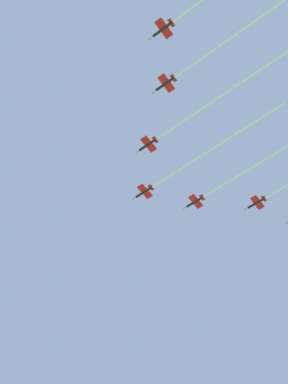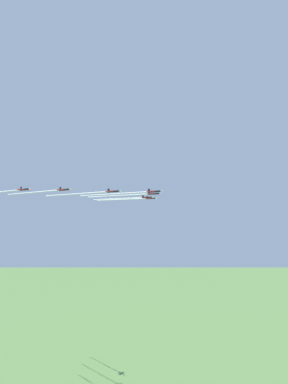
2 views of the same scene
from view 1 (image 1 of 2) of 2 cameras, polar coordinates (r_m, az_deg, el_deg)
jet_lead at (r=222.34m, az=5.07°, el=3.20°), size 8.22×74.41×2.24m
jet_port_inner at (r=212.80m, az=5.66°, el=8.51°), size 8.15×73.35×2.24m
jet_starboard_inner at (r=227.55m, az=10.74°, el=2.14°), size 8.31×76.06×2.24m
jet_port_outer at (r=203.84m, az=7.27°, el=14.74°), size 7.80×66.82×2.24m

